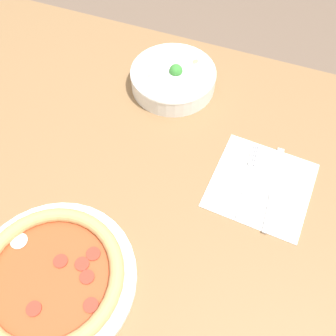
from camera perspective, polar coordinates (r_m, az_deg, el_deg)
ground_plane at (r=1.50m, az=-6.22°, el=-17.85°), size 8.00×8.00×0.00m
dining_table at (r=0.88m, az=-10.23°, el=-6.14°), size 1.16×1.03×0.78m
pizza at (r=0.71m, az=-17.45°, el=-15.60°), size 0.30×0.30×0.04m
bowl at (r=0.93m, az=0.76°, el=13.63°), size 0.21×0.21×0.07m
napkin at (r=0.80m, az=13.99°, el=-2.54°), size 0.21×0.21×0.00m
fork at (r=0.79m, az=11.97°, el=-1.87°), size 0.02×0.19×0.00m
knife at (r=0.79m, az=15.64°, el=-3.48°), size 0.02×0.21×0.01m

